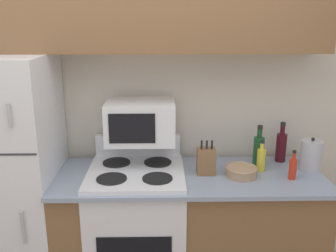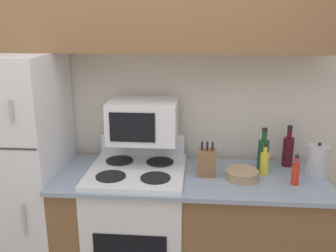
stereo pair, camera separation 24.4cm
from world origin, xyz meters
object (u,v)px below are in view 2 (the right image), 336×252
Objects in this scene: stove at (138,226)px; microwave at (143,121)px; bottle_wine_red at (288,150)px; bottle_wine_green at (263,153)px; refrigerator at (11,172)px; bowl at (242,174)px; knife_block at (207,162)px; kettle at (318,161)px; bottle_hot_sauce at (295,173)px; bottle_cooking_spray at (264,162)px.

microwave reaches higher than stove.
bottle_wine_green is at bearing -157.54° from bottle_wine_red.
bowl is (1.63, -0.07, 0.08)m from refrigerator.
bottle_wine_red reaches higher than bowl.
knife_block is at bearing -158.94° from bottle_wine_red.
bottle_wine_red reaches higher than kettle.
kettle is at bearing 0.81° from refrigerator.
knife_block is 1.13× the size of bowl.
bottle_hot_sauce is (1.01, -0.23, -0.26)m from microwave.
refrigerator is 2.00m from bottle_wine_red.
kettle is at bearing -15.51° from bottle_wine_green.
stove is at bearing -177.38° from kettle.
knife_block is 0.74m from kettle.
bowl is at bearing -147.83° from bottle_cooking_spray.
refrigerator is 1.80m from bottle_wine_green.
stove is 3.59× the size of bottle_wine_red.
refrigerator is 1.79m from bottle_cooking_spray.
stove reaches higher than bowl.
bottle_cooking_spray is (0.16, 0.10, 0.05)m from bowl.
bowl is at bearing -168.73° from kettle.
bowl is 0.52m from kettle.
bottle_wine_green is 1.25× the size of kettle.
kettle is at bearing 3.92° from knife_block.
kettle is at bearing 39.99° from bottle_hot_sauce.
knife_block is at bearing -0.84° from refrigerator.
bottle_cooking_spray is at bearing -179.65° from kettle.
refrigerator is 5.65× the size of bottle_wine_red.
bottle_hot_sauce is at bearing -5.16° from stove.
stove is 5.03× the size of bowl.
bottle_wine_red is at bearing 42.48° from bottle_cooking_spray.
bottle_wine_red is at bearing 21.06° from knife_block.
knife_block is (0.45, -0.13, -0.24)m from microwave.
bowl is (0.71, -0.05, 0.45)m from stove.
microwave is at bearing -178.99° from bottle_wine_green.
microwave is 1.06m from bottle_wine_red.
knife_block is 0.42m from bottle_wine_green.
knife_block is 0.25m from bowl.
kettle is (0.74, 0.05, 0.02)m from knife_block.
refrigerator reaches higher than bottle_wine_red.
bottle_wine_green is at bearing 124.28° from bottle_hot_sauce.
stove is 4.89× the size of bottle_cooking_spray.
stove is 0.76m from microwave.
bottle_wine_red is 0.23m from kettle.
bottle_wine_green is at bearing 1.01° from microwave.
bottle_cooking_spray is (0.87, 0.05, 0.50)m from stove.
bottle_wine_red is 0.26m from bottle_cooking_spray.
bottle_cooking_spray is 0.10m from bottle_wine_green.
bottle_wine_red and bottle_wine_green have the same top height.
stove is at bearing 174.84° from bottle_hot_sauce.
microwave is 1.07m from bottle_hot_sauce.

